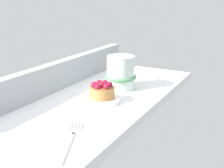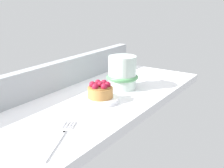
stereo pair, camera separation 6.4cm
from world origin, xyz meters
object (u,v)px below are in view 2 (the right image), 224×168
object	(u,v)px
dessert_plate	(100,99)
raspberry_tart	(100,90)
dessert_fork	(60,138)
coffee_mug	(123,73)

from	to	relation	value
dessert_plate	raspberry_tart	size ratio (longest dim) A/B	1.49
dessert_fork	raspberry_tart	bearing A→B (deg)	14.37
dessert_plate	raspberry_tart	bearing A→B (deg)	-147.56
dessert_plate	raspberry_tart	distance (cm)	2.56
raspberry_tart	dessert_fork	size ratio (longest dim) A/B	0.41
raspberry_tart	dessert_plate	bearing A→B (deg)	32.44
raspberry_tart	coffee_mug	world-z (taller)	coffee_mug
coffee_mug	dessert_fork	world-z (taller)	coffee_mug
dessert_plate	coffee_mug	distance (cm)	13.92
dessert_fork	dessert_plate	bearing A→B (deg)	14.38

